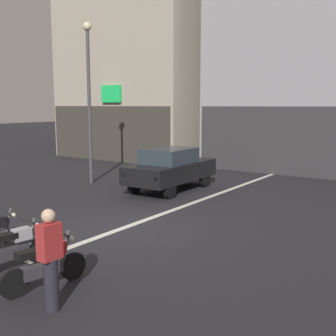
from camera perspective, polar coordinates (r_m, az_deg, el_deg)
The scene contains 7 objects.
ground_plane at distance 11.43m, azimuth -6.27°, elevation -8.14°, with size 120.00×120.00×0.00m, color #232328.
lane_centre_line at distance 16.29m, azimuth 7.73°, elevation -3.12°, with size 0.20×18.00×0.01m, color silver.
car_black_crossing_near at distance 16.19m, azimuth 0.35°, elevation 0.05°, with size 1.86×4.14×1.64m.
street_lamp at distance 17.85m, azimuth -10.64°, elevation 10.75°, with size 0.36×0.36×6.55m.
motorcycle_silver_row_left_mid at distance 9.05m, azimuth -20.18°, elevation -10.10°, with size 0.55×1.66×0.98m.
motorcycle_red_row_centre at distance 8.02m, azimuth -16.23°, elevation -12.31°, with size 0.55×1.65×0.98m.
person_by_motorcycles at distance 7.05m, azimuth -15.61°, elevation -11.79°, with size 0.24×0.36×1.67m.
Camera 1 is at (7.22, -8.23, 3.26)m, focal length 45.18 mm.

